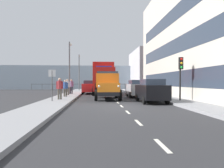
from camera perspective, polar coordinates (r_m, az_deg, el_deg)
name	(u,v)px	position (r m, az deg, el deg)	size (l,w,h in m)	color
ground_plane	(111,96)	(21.99, -0.20, -3.41)	(80.00, 80.00, 0.00)	#2D2D30
sidewalk_left	(153,95)	(22.76, 11.25, -3.10)	(2.25, 38.21, 0.15)	gray
sidewalk_right	(68,96)	(22.13, -11.99, -3.20)	(2.25, 38.21, 0.15)	gray
road_centreline_markings	(111,96)	(21.76, -0.16, -3.44)	(0.12, 35.06, 0.01)	silver
building_terrace	(204,36)	(23.15, 24.07, 12.04)	(7.13, 22.92, 12.31)	beige
building_far_block	(151,71)	(41.43, 10.82, 3.68)	(7.12, 11.60, 7.60)	#B7B2B7
sea_horizon	(104,77)	(44.03, -2.24, 1.81)	(80.00, 0.80, 5.00)	#8C9EAD
seawall_railing	(105,85)	(40.42, -2.06, -0.32)	(28.08, 0.08, 1.20)	#4C5156
truck_vintage_orange	(107,86)	(17.90, -1.33, -0.53)	(2.17, 5.64, 2.43)	black
lorry_cargo_red	(103,78)	(25.72, -2.51, 1.78)	(2.58, 8.20, 3.87)	red
car_black_kerbside_near	(151,91)	(15.40, 10.81, -1.78)	(1.77, 3.80, 1.72)	black
car_silver_kerbside_1	(137,88)	(20.70, 6.89, -1.18)	(1.82, 3.87, 1.72)	#B7BABF
car_red_oppositeside_0	(90,87)	(26.96, -6.17, -0.78)	(1.89, 4.44, 1.72)	#B21E1E
car_grey_oppositeside_1	(91,86)	(33.60, -5.79, -0.52)	(1.97, 4.29, 1.72)	slate
pedestrian_near_railing	(60,87)	(16.74, -14.27, -0.74)	(0.53, 0.34, 1.69)	#4C473D
pedestrian_strolling	(65,87)	(19.80, -12.80, -0.78)	(0.53, 0.34, 1.56)	#4C473D
pedestrian_couple_b	(67,86)	(22.17, -12.22, -0.45)	(0.53, 0.34, 1.68)	#4C473D
pedestrian_in_dark_coat	(71,85)	(24.58, -11.19, -0.34)	(0.53, 0.34, 1.69)	black
traffic_light_near	(181,69)	(16.15, 18.45, 3.92)	(0.28, 0.41, 3.20)	black
lamp_post_promenade	(70,63)	(24.14, -11.65, 5.79)	(0.32, 1.14, 5.95)	#59595B
lamp_post_far	(79,69)	(35.06, -9.07, 4.17)	(0.32, 1.14, 5.98)	#59595B
street_sign	(52,80)	(15.45, -16.23, 1.15)	(0.50, 0.07, 2.25)	#4C4C4C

